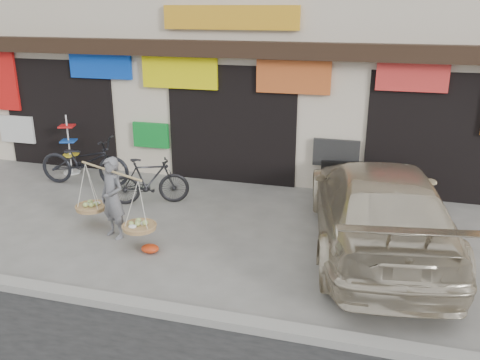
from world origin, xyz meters
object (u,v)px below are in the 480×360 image
(street_vendor, at_px, (113,202))
(bike_1, at_px, (149,181))
(suv, at_px, (378,206))
(display_rack, at_px, (70,150))
(bike_0, at_px, (85,161))

(street_vendor, relative_size, bike_1, 1.11)
(bike_1, distance_m, suv, 4.67)
(street_vendor, bearing_deg, display_rack, 157.71)
(bike_0, bearing_deg, suv, -107.54)
(bike_0, height_order, display_rack, display_rack)
(bike_0, distance_m, suv, 6.70)
(bike_1, height_order, display_rack, display_rack)
(bike_1, distance_m, display_rack, 3.07)
(street_vendor, bearing_deg, suv, 34.80)
(bike_0, xyz_separation_m, display_rack, (-0.82, 0.65, 0.03))
(bike_0, relative_size, display_rack, 1.46)
(bike_0, distance_m, display_rack, 1.05)
(suv, bearing_deg, street_vendor, 1.52)
(street_vendor, bearing_deg, bike_1, 117.35)
(bike_0, bearing_deg, street_vendor, -143.72)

